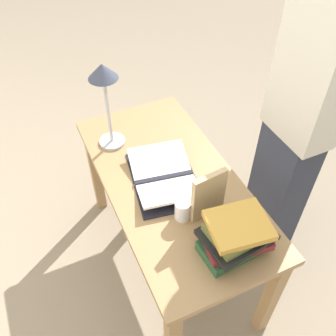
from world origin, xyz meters
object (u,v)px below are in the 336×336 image
Objects in this scene: book_standing_upright at (208,196)px; person_reader at (297,129)px; book_stack_tall at (236,236)px; coffee_mug at (182,209)px; open_book at (164,177)px; reading_lamp at (104,86)px.

person_reader reaches higher than book_standing_upright.
book_stack_tall reaches higher than coffee_mug.
coffee_mug is at bearing -77.35° from person_reader.
book_standing_upright reaches higher than book_stack_tall.
book_stack_tall is at bearing -158.40° from open_book.
reading_lamp is 0.70m from coffee_mug.
book_standing_upright is at bearing -107.67° from coffee_mug.
coffee_mug is (0.03, 0.11, -0.08)m from book_standing_upright.
book_standing_upright is (-0.28, -0.09, 0.11)m from open_book.
reading_lamp reaches higher than open_book.
book_stack_tall is 0.21m from book_standing_upright.
book_standing_upright is 0.73m from reading_lamp.
open_book is 1.90× the size of book_standing_upright.
reading_lamp is at bearing 30.93° from open_book.
book_stack_tall reaches higher than open_book.
book_stack_tall is 0.94m from reading_lamp.
reading_lamp reaches higher than book_standing_upright.
reading_lamp is at bearing -117.71° from person_reader.
person_reader is (0.16, -0.73, 0.09)m from coffee_mug.
open_book is 0.25m from coffee_mug.
book_standing_upright is 0.66m from person_reader.
person_reader reaches higher than reading_lamp.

